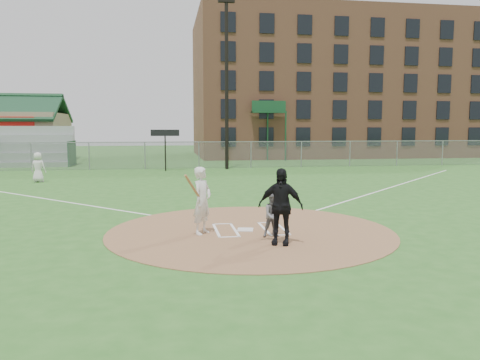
{
  "coord_description": "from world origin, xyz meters",
  "views": [
    {
      "loc": [
        -2.41,
        -13.35,
        3.03
      ],
      "look_at": [
        0.0,
        2.0,
        1.3
      ],
      "focal_mm": 35.0,
      "sensor_mm": 36.0,
      "label": 1
    }
  ],
  "objects": [
    {
      "name": "light_pole",
      "position": [
        2.0,
        21.0,
        6.61
      ],
      "size": [
        1.2,
        0.3,
        12.22
      ],
      "color": "black",
      "rests_on": "ground"
    },
    {
      "name": "dirt_circle",
      "position": [
        0.0,
        0.0,
        0.01
      ],
      "size": [
        8.4,
        8.4,
        0.02
      ],
      "primitive_type": "cylinder",
      "color": "#986B48",
      "rests_on": "ground"
    },
    {
      "name": "scoreboard_sign",
      "position": [
        -2.5,
        20.2,
        2.39
      ],
      "size": [
        2.0,
        0.1,
        2.93
      ],
      "color": "black",
      "rests_on": "ground"
    },
    {
      "name": "batters_boxes",
      "position": [
        0.0,
        0.15,
        0.03
      ],
      "size": [
        2.08,
        1.88,
        0.01
      ],
      "color": "white",
      "rests_on": "dirt_circle"
    },
    {
      "name": "umpire",
      "position": [
        0.47,
        -1.73,
        1.02
      ],
      "size": [
        1.26,
        0.9,
        1.99
      ],
      "primitive_type": "imported",
      "rotation": [
        0.0,
        0.0,
        -0.4
      ],
      "color": "black",
      "rests_on": "dirt_circle"
    },
    {
      "name": "foul_line_third",
      "position": [
        -9.0,
        9.0,
        0.01
      ],
      "size": [
        17.04,
        17.04,
        0.01
      ],
      "primitive_type": "cube",
      "rotation": [
        0.0,
        0.0,
        0.79
      ],
      "color": "white",
      "rests_on": "ground"
    },
    {
      "name": "home_plate",
      "position": [
        -0.15,
        0.05,
        0.04
      ],
      "size": [
        0.56,
        0.56,
        0.03
      ],
      "primitive_type": "cube",
      "rotation": [
        0.0,
        0.0,
        -0.22
      ],
      "color": "white",
      "rests_on": "dirt_circle"
    },
    {
      "name": "bleachers",
      "position": [
        -13.0,
        26.2,
        1.59
      ],
      "size": [
        6.08,
        3.2,
        3.2
      ],
      "color": "#B7BABF",
      "rests_on": "ground"
    },
    {
      "name": "outfield_fence",
      "position": [
        0.0,
        22.0,
        1.02
      ],
      "size": [
        56.08,
        0.08,
        2.03
      ],
      "color": "slate",
      "rests_on": "ground"
    },
    {
      "name": "ground",
      "position": [
        0.0,
        0.0,
        0.0
      ],
      "size": [
        140.0,
        140.0,
        0.0
      ],
      "primitive_type": "plane",
      "color": "#2B6322",
      "rests_on": "ground"
    },
    {
      "name": "brick_warehouse",
      "position": [
        16.0,
        37.96,
        7.5
      ],
      "size": [
        30.0,
        17.17,
        15.0
      ],
      "color": "#A26145",
      "rests_on": "ground"
    },
    {
      "name": "ondeck_player",
      "position": [
        -9.57,
        14.25,
        0.84
      ],
      "size": [
        0.92,
        0.7,
        1.68
      ],
      "primitive_type": "imported",
      "rotation": [
        0.0,
        0.0,
        2.93
      ],
      "color": "silver",
      "rests_on": "ground"
    },
    {
      "name": "batter_at_plate",
      "position": [
        -1.44,
        -0.23,
        0.98
      ],
      "size": [
        0.93,
        1.06,
        1.92
      ],
      "color": "silver",
      "rests_on": "dirt_circle"
    },
    {
      "name": "catcher",
      "position": [
        0.48,
        -0.9,
        0.63
      ],
      "size": [
        0.62,
        0.5,
        1.22
      ],
      "primitive_type": "imported",
      "rotation": [
        0.0,
        0.0,
        0.06
      ],
      "color": "slate",
      "rests_on": "dirt_circle"
    },
    {
      "name": "foul_line_first",
      "position": [
        9.0,
        9.0,
        0.01
      ],
      "size": [
        17.04,
        17.04,
        0.01
      ],
      "primitive_type": "cube",
      "rotation": [
        0.0,
        0.0,
        -0.79
      ],
      "color": "white",
      "rests_on": "ground"
    }
  ]
}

